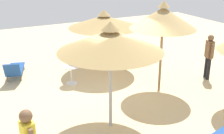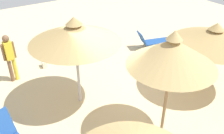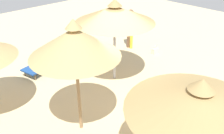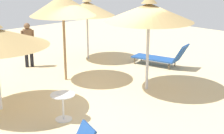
% 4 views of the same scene
% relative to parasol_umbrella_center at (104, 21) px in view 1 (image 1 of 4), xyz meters
% --- Properties ---
extents(ground, '(24.00, 24.00, 0.10)m').
position_rel_parasol_umbrella_center_xyz_m(ground, '(0.99, 2.94, -1.99)').
color(ground, beige).
extents(parasol_umbrella_center, '(2.75, 2.75, 2.38)m').
position_rel_parasol_umbrella_center_xyz_m(parasol_umbrella_center, '(0.00, 0.00, 0.00)').
color(parasol_umbrella_center, white).
rests_on(parasol_umbrella_center, ground).
extents(parasol_umbrella_far_right, '(2.62, 2.62, 2.83)m').
position_rel_parasol_umbrella_center_xyz_m(parasol_umbrella_far_right, '(1.72, 3.93, 0.42)').
color(parasol_umbrella_far_right, '#B2B2B7').
rests_on(parasol_umbrella_far_right, ground).
extents(parasol_umbrella_front, '(2.10, 2.10, 3.01)m').
position_rel_parasol_umbrella_center_xyz_m(parasol_umbrella_front, '(-0.75, 2.69, 0.53)').
color(parasol_umbrella_front, olive).
rests_on(parasol_umbrella_front, ground).
extents(lounge_chair_edge, '(1.01, 1.79, 0.80)m').
position_rel_parasol_umbrella_center_xyz_m(lounge_chair_edge, '(3.38, -0.68, -1.61)').
color(lounge_chair_edge, '#1E478C').
rests_on(lounge_chair_edge, ground).
extents(person_standing_far_left, '(0.30, 0.46, 1.67)m').
position_rel_parasol_umbrella_center_xyz_m(person_standing_far_left, '(-2.95, 2.64, -0.98)').
color(person_standing_far_left, black).
rests_on(person_standing_far_left, ground).
extents(side_table_round, '(0.60, 0.60, 0.66)m').
position_rel_parasol_umbrella_center_xyz_m(side_table_round, '(1.69, 0.80, -1.49)').
color(side_table_round, silver).
rests_on(side_table_round, ground).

